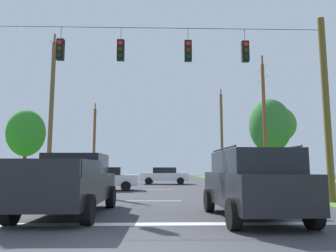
# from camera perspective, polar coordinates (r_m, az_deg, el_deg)

# --- Properties ---
(stop_bar_stripe) EXTENTS (12.91, 0.45, 0.01)m
(stop_bar_stripe) POSITION_cam_1_polar(r_m,az_deg,el_deg) (8.85, -3.32, -17.05)
(stop_bar_stripe) COLOR white
(stop_bar_stripe) RESTS_ON ground
(lane_dash_0) EXTENTS (2.50, 0.15, 0.01)m
(lane_dash_0) POSITION_cam_1_polar(r_m,az_deg,el_deg) (14.80, -2.61, -13.19)
(lane_dash_0) COLOR white
(lane_dash_0) RESTS_ON ground
(lane_dash_1) EXTENTS (2.50, 0.15, 0.01)m
(lane_dash_1) POSITION_cam_1_polar(r_m,az_deg,el_deg) (22.07, -2.27, -11.30)
(lane_dash_1) COLOR white
(lane_dash_1) RESTS_ON ground
(lane_dash_2) EXTENTS (2.50, 0.15, 0.01)m
(lane_dash_2) POSITION_cam_1_polar(r_m,az_deg,el_deg) (29.39, -2.10, -10.35)
(lane_dash_2) COLOR white
(lane_dash_2) RESTS_ON ground
(lane_dash_3) EXTENTS (2.50, 0.15, 0.01)m
(lane_dash_3) POSITION_cam_1_polar(r_m,az_deg,el_deg) (36.60, -2.00, -9.78)
(lane_dash_3) COLOR white
(lane_dash_3) RESTS_ON ground
(lane_dash_4) EXTENTS (2.50, 0.15, 0.01)m
(lane_dash_4) POSITION_cam_1_polar(r_m,az_deg,el_deg) (42.38, -1.95, -9.47)
(lane_dash_4) COLOR white
(lane_dash_4) RESTS_ON ground
(overhead_signal_span) EXTENTS (15.93, 0.31, 8.31)m
(overhead_signal_span) POSITION_cam_1_polar(r_m,az_deg,el_deg) (14.09, -3.09, 5.37)
(overhead_signal_span) COLOR brown
(overhead_signal_span) RESTS_ON ground
(pickup_truck) EXTENTS (2.34, 5.43, 1.95)m
(pickup_truck) POSITION_cam_1_polar(r_m,az_deg,el_deg) (10.89, -16.88, -9.85)
(pickup_truck) COLOR black
(pickup_truck) RESTS_ON ground
(suv_black) EXTENTS (2.31, 4.85, 2.05)m
(suv_black) POSITION_cam_1_polar(r_m,az_deg,el_deg) (9.80, 14.73, -9.67)
(suv_black) COLOR black
(suv_black) RESTS_ON ground
(distant_car_crossing_white) EXTENTS (4.39, 2.20, 1.52)m
(distant_car_crossing_white) POSITION_cam_1_polar(r_m,az_deg,el_deg) (29.76, -0.56, -8.80)
(distant_car_crossing_white) COLOR silver
(distant_car_crossing_white) RESTS_ON ground
(distant_car_oncoming) EXTENTS (2.21, 4.39, 1.52)m
(distant_car_oncoming) POSITION_cam_1_polar(r_m,az_deg,el_deg) (25.32, -20.75, -8.56)
(distant_car_oncoming) COLOR silver
(distant_car_oncoming) RESTS_ON ground
(distant_car_far_parked) EXTENTS (4.42, 2.27, 1.52)m
(distant_car_far_parked) POSITION_cam_1_polar(r_m,az_deg,el_deg) (21.83, -11.22, -9.14)
(distant_car_far_parked) COLOR silver
(distant_car_far_parked) RESTS_ON ground
(utility_pole_mid_right) EXTENTS (0.26, 1.88, 10.21)m
(utility_pole_mid_right) POSITION_cam_1_polar(r_m,az_deg,el_deg) (25.47, 16.82, 1.04)
(utility_pole_mid_right) COLOR brown
(utility_pole_mid_right) RESTS_ON ground
(utility_pole_far_right) EXTENTS (0.33, 1.84, 11.65)m
(utility_pole_far_right) POSITION_cam_1_polar(r_m,az_deg,el_deg) (41.24, 9.56, -1.48)
(utility_pole_far_right) COLOR brown
(utility_pole_far_right) RESTS_ON ground
(utility_pole_mid_left) EXTENTS (0.31, 1.76, 11.47)m
(utility_pole_mid_left) POSITION_cam_1_polar(r_m,az_deg,el_deg) (24.80, -20.11, 2.46)
(utility_pole_mid_left) COLOR brown
(utility_pole_mid_left) RESTS_ON ground
(utility_pole_far_left) EXTENTS (0.32, 1.88, 9.42)m
(utility_pole_far_left) POSITION_cam_1_polar(r_m,az_deg,el_deg) (39.99, -13.03, -2.97)
(utility_pole_far_left) COLOR brown
(utility_pole_far_left) RESTS_ON ground
(tree_roadside_right) EXTENTS (3.65, 3.65, 7.55)m
(tree_roadside_right) POSITION_cam_1_polar(r_m,az_deg,el_deg) (29.60, 17.73, -0.01)
(tree_roadside_right) COLOR brown
(tree_roadside_right) RESTS_ON ground
(tree_roadside_far_right) EXTENTS (3.96, 3.96, 7.98)m
(tree_roadside_far_right) POSITION_cam_1_polar(r_m,az_deg,el_deg) (35.77, 18.83, 0.19)
(tree_roadside_far_right) COLOR brown
(tree_roadside_far_right) RESTS_ON ground
(tree_roadside_left) EXTENTS (3.57, 3.57, 7.03)m
(tree_roadside_left) POSITION_cam_1_polar(r_m,az_deg,el_deg) (33.47, -23.99, -1.17)
(tree_roadside_left) COLOR brown
(tree_roadside_left) RESTS_ON ground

